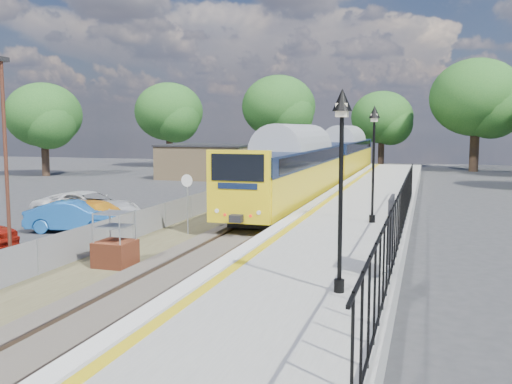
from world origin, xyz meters
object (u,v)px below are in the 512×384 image
at_px(victorian_lamp_north, 374,136).
at_px(carpark_lamp, 5,150).
at_px(victorian_lamp_south, 342,143).
at_px(train, 325,159).
at_px(speed_sign, 187,194).
at_px(car_white, 88,207).
at_px(car_blue, 74,216).
at_px(car_yellow, 98,215).
at_px(brick_plinth, 115,241).

distance_m(victorian_lamp_north, carpark_lamp, 13.26).
bearing_deg(victorian_lamp_south, victorian_lamp_north, 91.15).
height_order(victorian_lamp_north, train, victorian_lamp_north).
bearing_deg(carpark_lamp, train, 78.42).
height_order(speed_sign, car_white, speed_sign).
xyz_separation_m(speed_sign, car_blue, (-5.22, -0.62, -1.10)).
xyz_separation_m(carpark_lamp, car_white, (-3.02, 9.02, -3.15)).
xyz_separation_m(carpark_lamp, car_yellow, (-1.58, 7.67, -3.28)).
bearing_deg(car_white, victorian_lamp_south, -124.39).
relative_size(brick_plinth, carpark_lamp, 0.28).
height_order(carpark_lamp, car_white, carpark_lamp).
xyz_separation_m(victorian_lamp_north, car_white, (-13.88, 1.42, -3.54)).
bearing_deg(victorian_lamp_north, car_blue, -175.90).
xyz_separation_m(speed_sign, car_yellow, (-4.64, 0.39, -1.16)).
xyz_separation_m(victorian_lamp_north, carpark_lamp, (-10.86, -7.60, -0.38)).
distance_m(car_yellow, car_white, 1.98).
height_order(carpark_lamp, car_blue, carpark_lamp).
bearing_deg(victorian_lamp_south, brick_plinth, 154.96).
relative_size(speed_sign, car_white, 0.49).
bearing_deg(train, brick_plinth, -95.54).
xyz_separation_m(train, carpark_lamp, (-5.56, -27.13, 1.57)).
bearing_deg(train, speed_sign, -97.18).
bearing_deg(car_white, car_yellow, -128.39).
xyz_separation_m(car_blue, car_white, (-0.86, 2.36, 0.07)).
bearing_deg(car_yellow, brick_plinth, -136.48).
distance_m(victorian_lamp_north, car_blue, 13.54).
relative_size(train, carpark_lamp, 5.96).
relative_size(victorian_lamp_south, car_blue, 1.10).
height_order(victorian_lamp_south, car_blue, victorian_lamp_south).
distance_m(carpark_lamp, car_white, 10.02).
relative_size(speed_sign, carpark_lamp, 0.39).
relative_size(carpark_lamp, car_blue, 1.64).
bearing_deg(carpark_lamp, speed_sign, 67.24).
distance_m(car_blue, car_white, 2.51).
height_order(car_yellow, car_white, car_white).
relative_size(brick_plinth, car_white, 0.35).
distance_m(train, brick_plinth, 25.96).
xyz_separation_m(carpark_lamp, car_blue, (-2.16, 6.67, -3.23)).
height_order(train, speed_sign, train).
bearing_deg(car_blue, brick_plinth, -149.48).
distance_m(carpark_lamp, car_yellow, 8.49).
bearing_deg(victorian_lamp_north, car_yellow, 179.65).
bearing_deg(victorian_lamp_south, train, 100.55).
height_order(train, car_blue, train).
relative_size(brick_plinth, car_yellow, 0.43).
xyz_separation_m(victorian_lamp_south, train, (-5.50, 29.53, -1.96)).
distance_m(brick_plinth, speed_sign, 6.02).
relative_size(train, car_white, 7.46).
xyz_separation_m(brick_plinth, car_blue, (-5.22, 5.33, -0.22)).
relative_size(speed_sign, car_blue, 0.63).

